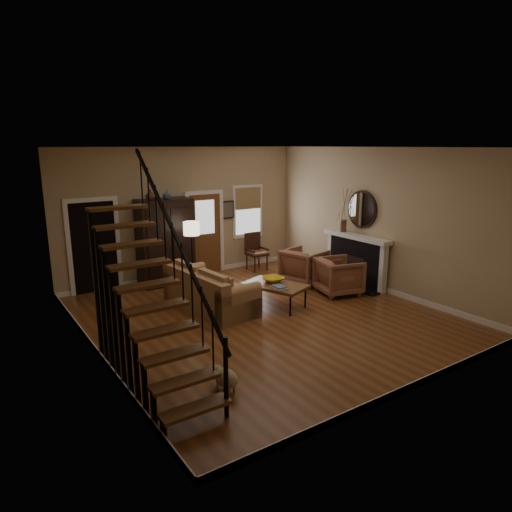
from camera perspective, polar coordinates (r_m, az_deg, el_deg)
room at (r=10.07m, az=-6.79°, el=3.10°), size 7.00×7.33×3.30m
staircase at (r=6.38m, az=-13.04°, el=-2.52°), size 0.94×2.80×3.20m
fireplace at (r=11.34m, az=12.51°, el=0.11°), size 0.33×1.95×2.30m
armoire at (r=11.27m, az=-11.26°, el=1.72°), size 1.30×0.60×2.10m
vase_a at (r=10.87m, az=-13.05°, el=7.46°), size 0.24×0.24×0.25m
vase_b at (r=11.02m, az=-11.10°, el=7.54°), size 0.20×0.20×0.21m
sofa at (r=9.58m, az=-5.77°, el=-4.14°), size 1.17×2.32×0.83m
coffee_table at (r=9.69m, az=2.40°, el=-4.92°), size 1.16×1.48×0.50m
bowl at (r=9.74m, az=2.13°, el=-2.94°), size 0.44×0.44×0.11m
books at (r=9.31m, az=2.92°, el=-3.91°), size 0.24×0.32×0.06m
armchair_left at (r=10.62m, az=10.31°, el=-2.50°), size 1.12×1.10×0.84m
armchair_right at (r=11.31m, az=6.03°, el=-1.27°), size 1.14×1.12×0.86m
floor_lamp at (r=10.76m, az=-7.96°, el=-0.01°), size 0.45×0.45×1.63m
side_chair at (r=12.40m, az=0.12°, el=0.52°), size 0.54×0.54×1.02m
dog at (r=6.60m, az=-3.75°, el=-15.14°), size 0.34×0.49×0.33m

